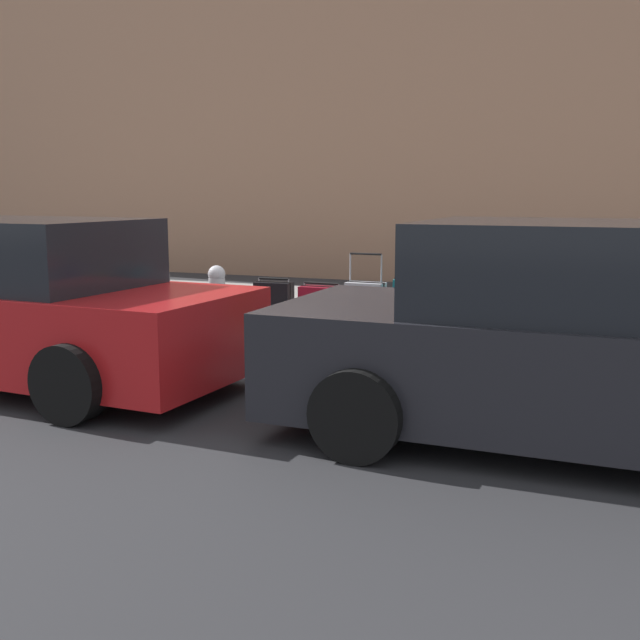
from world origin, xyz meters
TOP-DOWN VIEW (x-y plane):
  - ground_plane at (0.00, 0.00)m, footprint 40.00×40.00m
  - sidewalk_curb at (0.00, -2.50)m, footprint 18.00×5.00m
  - building_facade_sidewalk_side at (0.00, -8.90)m, footprint 24.00×3.00m
  - suitcase_red_0 at (-3.73, -0.63)m, footprint 0.40×0.19m
  - suitcase_navy_1 at (-3.22, -0.62)m, footprint 0.40×0.25m
  - suitcase_olive_2 at (-2.65, -0.55)m, footprint 0.49×0.25m
  - suitcase_teal_3 at (-2.09, -0.58)m, footprint 0.41×0.29m
  - suitcase_silver_4 at (-1.55, -0.57)m, footprint 0.43×0.23m
  - suitcase_maroon_5 at (-0.97, -0.71)m, footprint 0.50×0.26m
  - suitcase_black_6 at (-0.38, -0.67)m, footprint 0.45×0.26m
  - fire_hydrant at (0.36, -0.63)m, footprint 0.39×0.21m
  - bollard_post at (1.03, -0.48)m, footprint 0.16×0.16m
  - parked_car_charcoal_0 at (-4.02, 1.89)m, footprint 4.48×2.11m
  - parked_car_red_1 at (1.08, 1.89)m, footprint 4.56×2.13m

SIDE VIEW (x-z plane):
  - ground_plane at x=0.00m, z-range 0.00..0.00m
  - sidewalk_curb at x=0.00m, z-range 0.00..0.14m
  - suitcase_maroon_5 at x=-0.97m, z-range 0.11..0.74m
  - suitcase_olive_2 at x=-2.65m, z-range 0.00..0.87m
  - suitcase_black_6 at x=-0.38m, z-range 0.11..0.77m
  - suitcase_navy_1 at x=-3.22m, z-range 0.11..0.81m
  - bollard_post at x=1.03m, z-range 0.14..0.81m
  - suitcase_silver_4 at x=-1.55m, z-range -0.03..0.97m
  - suitcase_teal_3 at x=-2.09m, z-range 0.03..0.97m
  - suitcase_red_0 at x=-3.73m, z-range -0.01..1.06m
  - fire_hydrant at x=0.36m, z-range 0.16..0.94m
  - parked_car_red_1 at x=1.08m, z-range -0.05..1.50m
  - parked_car_charcoal_0 at x=-4.02m, z-range -0.05..1.54m
  - building_facade_sidewalk_side at x=0.00m, z-range 0.00..8.77m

